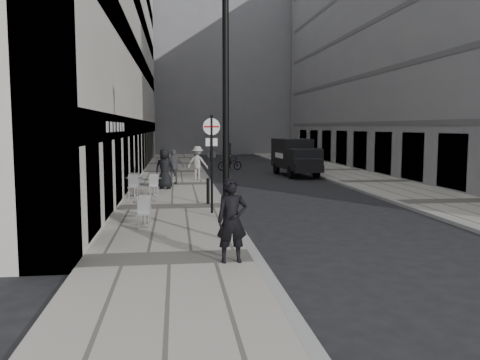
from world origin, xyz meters
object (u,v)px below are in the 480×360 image
object	(u,v)px
walking_man	(232,221)
sign_post	(212,151)
lamppost	(226,100)
cyclist	(230,159)
panel_van	(295,155)

from	to	relation	value
walking_man	sign_post	xyz separation A→B (m)	(0.02, 6.48, 1.23)
lamppost	cyclist	distance (m)	23.30
walking_man	cyclist	size ratio (longest dim) A/B	0.93
sign_post	lamppost	distance (m)	4.46
walking_man	lamppost	world-z (taller)	lamppost
walking_man	lamppost	xyz separation A→B (m)	(0.09, 2.28, 2.74)
walking_man	panel_van	distance (m)	21.49
panel_van	walking_man	bearing A→B (deg)	-111.83
panel_van	cyclist	distance (m)	5.98
panel_van	cyclist	size ratio (longest dim) A/B	2.54
walking_man	sign_post	world-z (taller)	sign_post
walking_man	sign_post	size ratio (longest dim) A/B	0.55
sign_post	lamppost	xyz separation A→B (m)	(0.08, -4.20, 1.50)
walking_man	sign_post	bearing A→B (deg)	86.39
sign_post	lamppost	size ratio (longest dim) A/B	0.51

